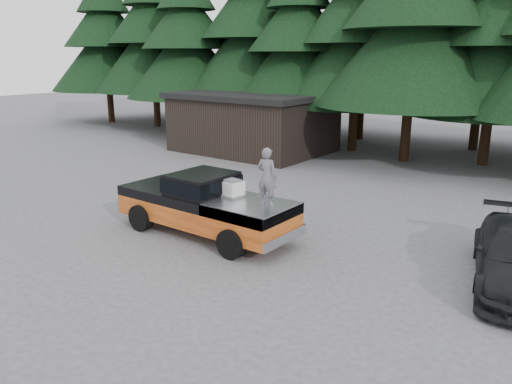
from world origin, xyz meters
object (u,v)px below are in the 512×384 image
Objects in this scene: air_compressor at (232,189)px; man_on_bed at (267,177)px; utility_building at (253,122)px; pickup_truck at (205,214)px.

air_compressor is 0.39× the size of man_on_bed.
man_on_bed is at bearing -50.99° from utility_building.
pickup_truck is at bearing -58.44° from utility_building.
air_compressor is at bearing -12.01° from man_on_bed.
utility_building is (-9.55, 11.79, -0.47)m from man_on_bed.
pickup_truck is at bearing -157.95° from air_compressor.
utility_building is (-7.30, 11.89, 1.00)m from pickup_truck.
air_compressor is 0.08× the size of utility_building.
man_on_bed reaches higher than air_compressor.
utility_building reaches higher than man_on_bed.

